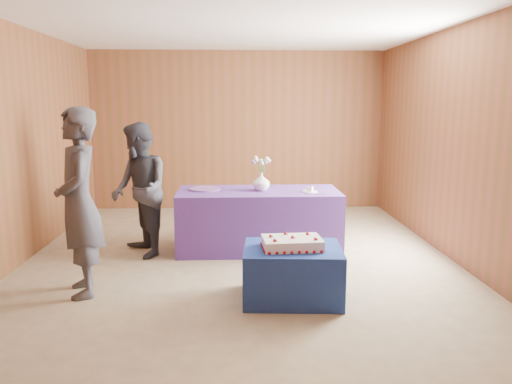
{
  "coord_description": "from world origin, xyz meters",
  "views": [
    {
      "loc": [
        -0.03,
        -5.64,
        1.82
      ],
      "look_at": [
        0.2,
        0.1,
        0.79
      ],
      "focal_mm": 35.0,
      "sensor_mm": 36.0,
      "label": 1
    }
  ],
  "objects": [
    {
      "name": "sheet_cake",
      "position": [
        0.48,
        -1.22,
        0.55
      ],
      "size": [
        0.59,
        0.42,
        0.13
      ],
      "rotation": [
        0.0,
        0.0,
        0.07
      ],
      "color": "silver",
      "rests_on": "cake_table"
    },
    {
      "name": "platter",
      "position": [
        -0.43,
        0.53,
        0.76
      ],
      "size": [
        0.52,
        0.52,
        0.02
      ],
      "primitive_type": "cylinder",
      "rotation": [
        0.0,
        0.0,
        -0.42
      ],
      "color": "#7C52A5",
      "rests_on": "serving_table"
    },
    {
      "name": "plate",
      "position": [
        0.87,
        0.31,
        0.76
      ],
      "size": [
        0.22,
        0.22,
        0.01
      ],
      "primitive_type": "cylinder",
      "rotation": [
        0.0,
        0.0,
        -0.19
      ],
      "color": "white",
      "rests_on": "serving_table"
    },
    {
      "name": "ground",
      "position": [
        0.0,
        0.0,
        0.0
      ],
      "size": [
        6.0,
        6.0,
        0.0
      ],
      "primitive_type": "plane",
      "color": "tan",
      "rests_on": "ground"
    },
    {
      "name": "serving_table",
      "position": [
        0.24,
        0.45,
        0.38
      ],
      "size": [
        2.0,
        0.91,
        0.75
      ],
      "primitive_type": "cube",
      "rotation": [
        0.0,
        0.0,
        0.0
      ],
      "color": "#593490",
      "rests_on": "ground"
    },
    {
      "name": "flower_spray",
      "position": [
        0.28,
        0.45,
        1.12
      ],
      "size": [
        0.24,
        0.24,
        0.18
      ],
      "color": "#2D6E2C",
      "rests_on": "vase"
    },
    {
      "name": "knife",
      "position": [
        0.91,
        0.16,
        0.75
      ],
      "size": [
        0.26,
        0.02,
        0.0
      ],
      "primitive_type": "cube",
      "rotation": [
        0.0,
        0.0,
        -0.0
      ],
      "color": "#B6B6BB",
      "rests_on": "serving_table"
    },
    {
      "name": "guest_left",
      "position": [
        -1.51,
        -0.98,
        0.9
      ],
      "size": [
        0.63,
        0.76,
        1.79
      ],
      "primitive_type": "imported",
      "rotation": [
        0.0,
        0.0,
        -1.22
      ],
      "color": "#3D3D48",
      "rests_on": "ground"
    },
    {
      "name": "vase",
      "position": [
        0.28,
        0.45,
        0.86
      ],
      "size": [
        0.25,
        0.25,
        0.22
      ],
      "primitive_type": "imported",
      "rotation": [
        0.0,
        0.0,
        0.18
      ],
      "color": "white",
      "rests_on": "serving_table"
    },
    {
      "name": "cake_table",
      "position": [
        0.49,
        -1.2,
        0.25
      ],
      "size": [
        0.95,
        0.76,
        0.5
      ],
      "primitive_type": "cube",
      "rotation": [
        0.0,
        0.0,
        -0.07
      ],
      "color": "#1B3496",
      "rests_on": "ground"
    },
    {
      "name": "cake_slice",
      "position": [
        0.87,
        0.31,
        0.79
      ],
      "size": [
        0.09,
        0.08,
        0.08
      ],
      "rotation": [
        0.0,
        0.0,
        -0.49
      ],
      "color": "silver",
      "rests_on": "plate"
    },
    {
      "name": "room_shell",
      "position": [
        0.0,
        0.0,
        1.8
      ],
      "size": [
        5.04,
        6.04,
        2.72
      ],
      "color": "brown",
      "rests_on": "ground"
    },
    {
      "name": "guest_right",
      "position": [
        -1.18,
        0.23,
        0.8
      ],
      "size": [
        0.9,
        0.97,
        1.61
      ],
      "primitive_type": "imported",
      "rotation": [
        0.0,
        0.0,
        -1.09
      ],
      "color": "#35353F",
      "rests_on": "ground"
    }
  ]
}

